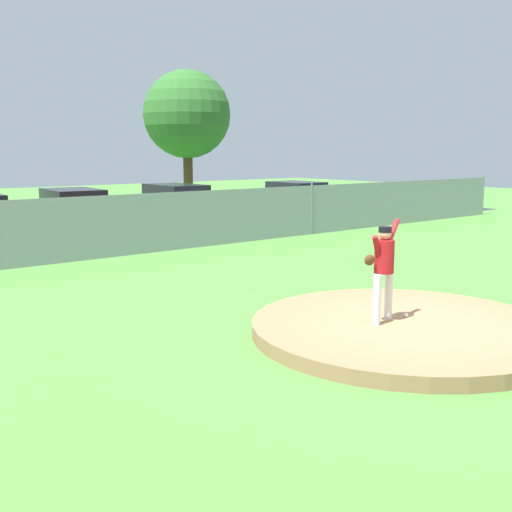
{
  "coord_description": "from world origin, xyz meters",
  "views": [
    {
      "loc": [
        -8.0,
        -6.06,
        2.98
      ],
      "look_at": [
        -0.43,
        3.32,
        0.93
      ],
      "focal_mm": 43.26,
      "sensor_mm": 36.0,
      "label": 1
    }
  ],
  "objects_px": {
    "baseball": "(406,315)",
    "traffic_cone_orange": "(261,223)",
    "parked_car_silver": "(296,200)",
    "pitcher_youth": "(383,263)",
    "parked_car_red": "(74,214)",
    "parked_car_white": "(176,208)"
  },
  "relations": [
    {
      "from": "baseball",
      "to": "traffic_cone_orange",
      "type": "height_order",
      "value": "traffic_cone_orange"
    },
    {
      "from": "baseball",
      "to": "parked_car_silver",
      "type": "bearing_deg",
      "value": 53.27
    },
    {
      "from": "pitcher_youth",
      "to": "parked_car_red",
      "type": "distance_m",
      "value": 14.69
    },
    {
      "from": "parked_car_white",
      "to": "traffic_cone_orange",
      "type": "distance_m",
      "value": 3.36
    },
    {
      "from": "parked_car_silver",
      "to": "pitcher_youth",
      "type": "bearing_deg",
      "value": -128.21
    },
    {
      "from": "pitcher_youth",
      "to": "parked_car_white",
      "type": "bearing_deg",
      "value": 71.27
    },
    {
      "from": "baseball",
      "to": "parked_car_red",
      "type": "distance_m",
      "value": 14.76
    },
    {
      "from": "baseball",
      "to": "pitcher_youth",
      "type": "bearing_deg",
      "value": 171.01
    },
    {
      "from": "parked_car_silver",
      "to": "traffic_cone_orange",
      "type": "distance_m",
      "value": 4.88
    },
    {
      "from": "parked_car_red",
      "to": "traffic_cone_orange",
      "type": "bearing_deg",
      "value": -22.46
    },
    {
      "from": "parked_car_white",
      "to": "traffic_cone_orange",
      "type": "relative_size",
      "value": 8.76
    },
    {
      "from": "baseball",
      "to": "traffic_cone_orange",
      "type": "distance_m",
      "value": 13.85
    },
    {
      "from": "parked_car_white",
      "to": "baseball",
      "type": "bearing_deg",
      "value": -106.69
    },
    {
      "from": "pitcher_youth",
      "to": "parked_car_silver",
      "type": "relative_size",
      "value": 0.37
    },
    {
      "from": "parked_car_silver",
      "to": "parked_car_white",
      "type": "relative_size",
      "value": 0.93
    },
    {
      "from": "parked_car_white",
      "to": "traffic_cone_orange",
      "type": "height_order",
      "value": "parked_car_white"
    },
    {
      "from": "baseball",
      "to": "parked_car_red",
      "type": "relative_size",
      "value": 0.02
    },
    {
      "from": "pitcher_youth",
      "to": "parked_car_silver",
      "type": "bearing_deg",
      "value": 51.79
    },
    {
      "from": "parked_car_red",
      "to": "pitcher_youth",
      "type": "bearing_deg",
      "value": -93.43
    },
    {
      "from": "traffic_cone_orange",
      "to": "pitcher_youth",
      "type": "bearing_deg",
      "value": -121.31
    },
    {
      "from": "parked_car_silver",
      "to": "traffic_cone_orange",
      "type": "height_order",
      "value": "parked_car_silver"
    },
    {
      "from": "baseball",
      "to": "parked_car_silver",
      "type": "xyz_separation_m",
      "value": [
        10.91,
        14.62,
        0.51
      ]
    }
  ]
}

